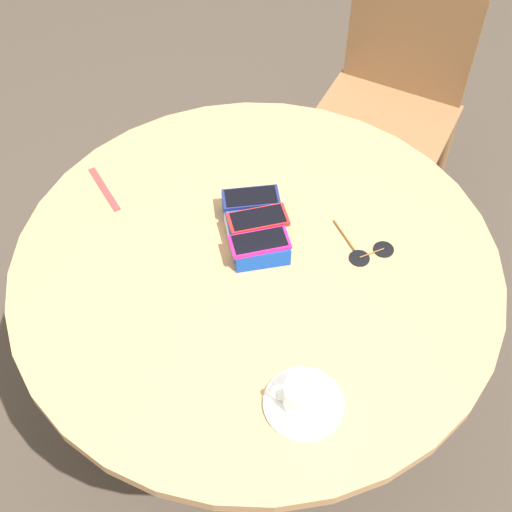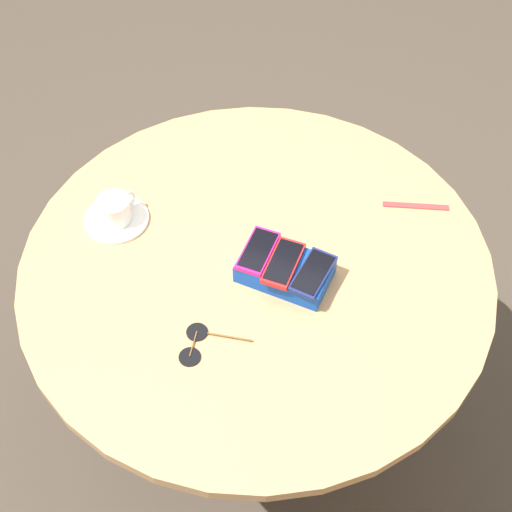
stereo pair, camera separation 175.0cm
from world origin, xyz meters
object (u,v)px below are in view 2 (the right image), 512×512
at_px(saucer, 116,221).
at_px(sunglasses, 197,344).
at_px(phone_magenta, 258,251).
at_px(phone_box, 285,270).
at_px(lanyard_strap, 416,206).
at_px(phone_navy, 313,273).
at_px(round_table, 256,287).
at_px(phone_red, 283,263).
at_px(coffee_cup, 114,210).

bearing_deg(saucer, sunglasses, 142.50).
bearing_deg(phone_magenta, phone_box, 173.80).
xyz_separation_m(saucer, lanyard_strap, (-0.66, -0.30, -0.00)).
bearing_deg(phone_magenta, lanyard_strap, -134.01).
bearing_deg(phone_navy, sunglasses, 51.26).
height_order(phone_navy, sunglasses, phone_navy).
distance_m(phone_navy, saucer, 0.50).
height_order(phone_magenta, saucer, phone_magenta).
bearing_deg(round_table, phone_red, 162.14).
bearing_deg(phone_magenta, sunglasses, 78.97).
xyz_separation_m(round_table, phone_magenta, (-0.01, 0.01, 0.16)).
height_order(phone_box, phone_red, phone_red).
bearing_deg(phone_red, saucer, -2.51).
relative_size(round_table, phone_red, 8.23).
relative_size(phone_red, phone_magenta, 1.02).
height_order(saucer, sunglasses, saucer).
bearing_deg(phone_navy, phone_red, -1.59).
relative_size(lanyard_strap, sunglasses, 1.13).
relative_size(phone_red, sunglasses, 0.93).
height_order(saucer, lanyard_strap, saucer).
height_order(round_table, phone_red, phone_red).
xyz_separation_m(phone_magenta, saucer, (0.37, -0.01, -0.05)).
distance_m(phone_box, saucer, 0.43).
bearing_deg(saucer, phone_box, 178.27).
height_order(phone_navy, phone_red, phone_red).
bearing_deg(round_table, phone_navy, 169.89).
height_order(phone_box, lanyard_strap, phone_box).
relative_size(saucer, lanyard_strap, 0.97).
relative_size(phone_navy, phone_red, 1.03).
relative_size(phone_red, coffee_cup, 1.24).
relative_size(phone_navy, phone_magenta, 1.05).
height_order(phone_red, sunglasses, phone_red).
bearing_deg(saucer, round_table, -179.27).
bearing_deg(round_table, phone_box, 166.90).
xyz_separation_m(phone_navy, sunglasses, (0.18, 0.22, -0.05)).
height_order(phone_navy, phone_magenta, phone_magenta).
distance_m(phone_box, phone_red, 0.03).
bearing_deg(sunglasses, coffee_cup, -37.84).
bearing_deg(phone_magenta, round_table, -50.19).
distance_m(round_table, phone_red, 0.17).
bearing_deg(phone_box, phone_navy, 173.38).
relative_size(round_table, phone_magenta, 8.41).
xyz_separation_m(phone_box, saucer, (0.43, -0.01, -0.02)).
bearing_deg(round_table, saucer, 0.73).
bearing_deg(phone_red, sunglasses, 63.94).
bearing_deg(sunglasses, lanyard_strap, -122.14).
relative_size(phone_box, lanyard_strap, 1.30).
relative_size(phone_red, lanyard_strap, 0.82).
height_order(lanyard_strap, sunglasses, sunglasses).
xyz_separation_m(round_table, sunglasses, (0.04, 0.25, 0.10)).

